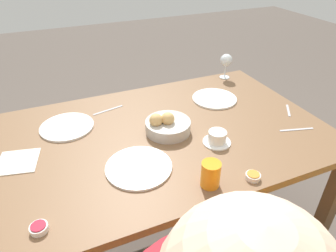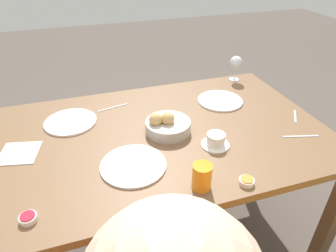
{
  "view_description": "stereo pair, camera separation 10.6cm",
  "coord_description": "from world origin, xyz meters",
  "px_view_note": "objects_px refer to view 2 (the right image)",
  "views": [
    {
      "loc": [
        0.43,
        1.08,
        1.51
      ],
      "look_at": [
        -0.03,
        0.01,
        0.75
      ],
      "focal_mm": 32.0,
      "sensor_mm": 36.0,
      "label": 1
    },
    {
      "loc": [
        0.33,
        1.12,
        1.51
      ],
      "look_at": [
        -0.03,
        0.01,
        0.75
      ],
      "focal_mm": 32.0,
      "sensor_mm": 36.0,
      "label": 2
    }
  ],
  "objects_px": {
    "plate_near_left": "(220,101)",
    "coffee_cup": "(216,140)",
    "jam_bowl_honey": "(247,181)",
    "napkin": "(19,153)",
    "fork_silver": "(301,136)",
    "spoon_coffee": "(295,116)",
    "wine_glass": "(236,63)",
    "bread_basket": "(167,125)",
    "plate_far_center": "(133,165)",
    "plate_near_right": "(71,122)",
    "knife_silver": "(113,108)",
    "jam_bowl_berry": "(28,218)",
    "juice_glass": "(202,177)"
  },
  "relations": [
    {
      "from": "jam_bowl_berry",
      "to": "knife_silver",
      "type": "relative_size",
      "value": 0.34
    },
    {
      "from": "jam_bowl_honey",
      "to": "knife_silver",
      "type": "relative_size",
      "value": 0.34
    },
    {
      "from": "bread_basket",
      "to": "plate_far_center",
      "type": "distance_m",
      "value": 0.29
    },
    {
      "from": "jam_bowl_honey",
      "to": "spoon_coffee",
      "type": "height_order",
      "value": "jam_bowl_honey"
    },
    {
      "from": "bread_basket",
      "to": "wine_glass",
      "type": "bearing_deg",
      "value": -143.75
    },
    {
      "from": "plate_near_right",
      "to": "juice_glass",
      "type": "relative_size",
      "value": 2.5
    },
    {
      "from": "knife_silver",
      "to": "jam_bowl_berry",
      "type": "bearing_deg",
      "value": 60.18
    },
    {
      "from": "bread_basket",
      "to": "plate_far_center",
      "type": "xyz_separation_m",
      "value": [
        0.21,
        0.2,
        -0.03
      ]
    },
    {
      "from": "coffee_cup",
      "to": "spoon_coffee",
      "type": "bearing_deg",
      "value": -168.71
    },
    {
      "from": "plate_far_center",
      "to": "napkin",
      "type": "height_order",
      "value": "plate_far_center"
    },
    {
      "from": "spoon_coffee",
      "to": "jam_bowl_berry",
      "type": "bearing_deg",
      "value": 12.83
    },
    {
      "from": "bread_basket",
      "to": "jam_bowl_berry",
      "type": "xyz_separation_m",
      "value": [
        0.59,
        0.36,
        -0.02
      ]
    },
    {
      "from": "jam_bowl_honey",
      "to": "fork_silver",
      "type": "height_order",
      "value": "jam_bowl_honey"
    },
    {
      "from": "plate_near_right",
      "to": "coffee_cup",
      "type": "relative_size",
      "value": 2.01
    },
    {
      "from": "plate_near_right",
      "to": "knife_silver",
      "type": "xyz_separation_m",
      "value": [
        -0.22,
        -0.09,
        -0.0
      ]
    },
    {
      "from": "plate_near_right",
      "to": "knife_silver",
      "type": "bearing_deg",
      "value": -158.87
    },
    {
      "from": "coffee_cup",
      "to": "knife_silver",
      "type": "height_order",
      "value": "coffee_cup"
    },
    {
      "from": "bread_basket",
      "to": "spoon_coffee",
      "type": "distance_m",
      "value": 0.67
    },
    {
      "from": "plate_near_left",
      "to": "fork_silver",
      "type": "height_order",
      "value": "plate_near_left"
    },
    {
      "from": "wine_glass",
      "to": "spoon_coffee",
      "type": "height_order",
      "value": "wine_glass"
    },
    {
      "from": "plate_near_left",
      "to": "coffee_cup",
      "type": "xyz_separation_m",
      "value": [
        0.2,
        0.36,
        0.02
      ]
    },
    {
      "from": "plate_near_left",
      "to": "napkin",
      "type": "bearing_deg",
      "value": 8.89
    },
    {
      "from": "spoon_coffee",
      "to": "napkin",
      "type": "distance_m",
      "value": 1.32
    },
    {
      "from": "wine_glass",
      "to": "fork_silver",
      "type": "relative_size",
      "value": 0.95
    },
    {
      "from": "jam_bowl_honey",
      "to": "napkin",
      "type": "xyz_separation_m",
      "value": [
        0.82,
        -0.46,
        -0.01
      ]
    },
    {
      "from": "fork_silver",
      "to": "napkin",
      "type": "xyz_separation_m",
      "value": [
        1.22,
        -0.26,
        0.0
      ]
    },
    {
      "from": "plate_near_left",
      "to": "wine_glass",
      "type": "xyz_separation_m",
      "value": [
        -0.21,
        -0.24,
        0.11
      ]
    },
    {
      "from": "bread_basket",
      "to": "knife_silver",
      "type": "distance_m",
      "value": 0.37
    },
    {
      "from": "plate_far_center",
      "to": "jam_bowl_honey",
      "type": "relative_size",
      "value": 4.65
    },
    {
      "from": "wine_glass",
      "to": "napkin",
      "type": "distance_m",
      "value": 1.3
    },
    {
      "from": "plate_near_right",
      "to": "napkin",
      "type": "height_order",
      "value": "plate_near_right"
    },
    {
      "from": "knife_silver",
      "to": "wine_glass",
      "type": "bearing_deg",
      "value": -171.19
    },
    {
      "from": "jam_bowl_honey",
      "to": "fork_silver",
      "type": "bearing_deg",
      "value": -153.97
    },
    {
      "from": "plate_far_center",
      "to": "jam_bowl_berry",
      "type": "height_order",
      "value": "jam_bowl_berry"
    },
    {
      "from": "jam_bowl_berry",
      "to": "wine_glass",
      "type": "bearing_deg",
      "value": -146.22
    },
    {
      "from": "bread_basket",
      "to": "plate_near_left",
      "type": "bearing_deg",
      "value": -152.44
    },
    {
      "from": "napkin",
      "to": "fork_silver",
      "type": "bearing_deg",
      "value": 167.83
    },
    {
      "from": "plate_near_left",
      "to": "jam_bowl_honey",
      "type": "relative_size",
      "value": 4.33
    },
    {
      "from": "coffee_cup",
      "to": "spoon_coffee",
      "type": "height_order",
      "value": "coffee_cup"
    },
    {
      "from": "plate_near_left",
      "to": "spoon_coffee",
      "type": "xyz_separation_m",
      "value": [
        -0.29,
        0.26,
        -0.0
      ]
    },
    {
      "from": "coffee_cup",
      "to": "napkin",
      "type": "bearing_deg",
      "value": -13.98
    },
    {
      "from": "fork_silver",
      "to": "plate_near_left",
      "type": "bearing_deg",
      "value": -64.63
    },
    {
      "from": "coffee_cup",
      "to": "wine_glass",
      "type": "bearing_deg",
      "value": -124.87
    },
    {
      "from": "plate_near_right",
      "to": "knife_silver",
      "type": "relative_size",
      "value": 1.53
    },
    {
      "from": "plate_far_center",
      "to": "jam_bowl_berry",
      "type": "xyz_separation_m",
      "value": [
        0.38,
        0.16,
        0.01
      ]
    },
    {
      "from": "jam_bowl_honey",
      "to": "napkin",
      "type": "relative_size",
      "value": 0.31
    },
    {
      "from": "bread_basket",
      "to": "jam_bowl_berry",
      "type": "distance_m",
      "value": 0.69
    },
    {
      "from": "bread_basket",
      "to": "wine_glass",
      "type": "xyz_separation_m",
      "value": [
        -0.59,
        -0.43,
        0.08
      ]
    },
    {
      "from": "bread_basket",
      "to": "knife_silver",
      "type": "relative_size",
      "value": 1.28
    },
    {
      "from": "plate_near_left",
      "to": "fork_silver",
      "type": "bearing_deg",
      "value": 115.37
    }
  ]
}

